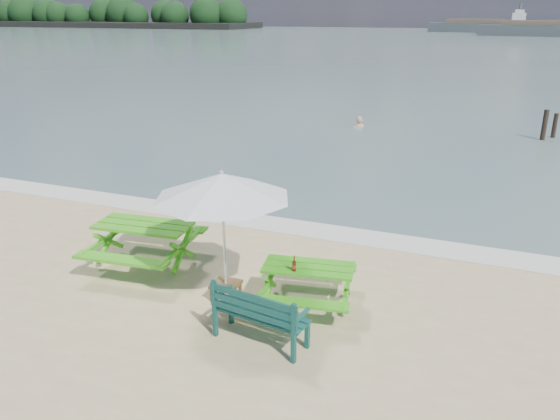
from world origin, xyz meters
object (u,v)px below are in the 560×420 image
at_px(picnic_table_left, 145,245).
at_px(swimmer, 358,135).
at_px(picnic_table_right, 308,286).
at_px(beer_bottle, 294,266).
at_px(side_table, 226,290).
at_px(park_bench, 261,325).
at_px(patio_umbrella, 222,186).

bearing_deg(picnic_table_left, swimmer, 88.12).
distance_m(picnic_table_right, beer_bottle, 0.54).
bearing_deg(beer_bottle, side_table, -176.17).
bearing_deg(picnic_table_left, side_table, -16.24).
distance_m(picnic_table_left, park_bench, 3.47).
relative_size(picnic_table_right, swimmer, 1.18).
bearing_deg(picnic_table_left, picnic_table_right, -4.29).
relative_size(picnic_table_left, patio_umbrella, 0.95).
relative_size(picnic_table_left, beer_bottle, 8.24).
distance_m(picnic_table_left, picnic_table_right, 3.40).
bearing_deg(picnic_table_left, beer_bottle, -8.98).
bearing_deg(patio_umbrella, side_table, 104.04).
distance_m(picnic_table_left, beer_bottle, 3.30).
bearing_deg(side_table, beer_bottle, 3.83).
xyz_separation_m(picnic_table_left, park_bench, (3.10, -1.55, -0.14)).
relative_size(picnic_table_right, park_bench, 1.25).
relative_size(picnic_table_left, picnic_table_right, 1.15).
relative_size(side_table, swimmer, 0.29).
height_order(park_bench, swimmer, park_bench).
relative_size(picnic_table_left, park_bench, 1.45).
height_order(beer_bottle, swimmer, beer_bottle).
distance_m(picnic_table_right, patio_umbrella, 2.18).
distance_m(picnic_table_left, patio_umbrella, 2.66).
height_order(side_table, beer_bottle, beer_bottle).
relative_size(patio_umbrella, swimmer, 1.43).
relative_size(picnic_table_right, beer_bottle, 7.14).
bearing_deg(beer_bottle, patio_umbrella, -176.17).
relative_size(beer_bottle, swimmer, 0.17).
xyz_separation_m(beer_bottle, swimmer, (-2.75, 15.21, -1.13)).
relative_size(park_bench, patio_umbrella, 0.66).
relative_size(side_table, patio_umbrella, 0.20).
distance_m(park_bench, patio_umbrella, 2.26).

